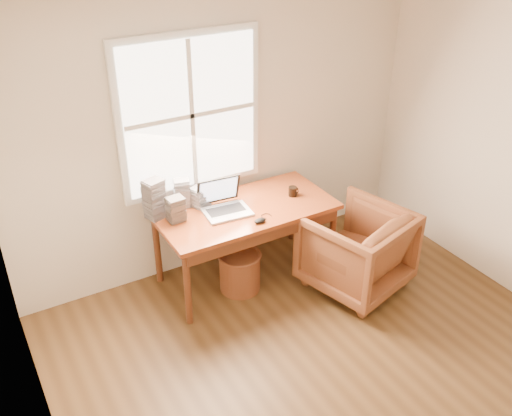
# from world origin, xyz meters

# --- Properties ---
(room_shell) EXTENTS (4.04, 4.54, 2.64)m
(room_shell) POSITION_xyz_m (-0.02, 0.16, 1.32)
(room_shell) COLOR #51361B
(room_shell) RESTS_ON ground
(desk) EXTENTS (1.60, 0.80, 0.04)m
(desk) POSITION_xyz_m (0.00, 1.80, 0.73)
(desk) COLOR brown
(desk) RESTS_ON room_shell
(armchair) EXTENTS (1.02, 1.03, 0.77)m
(armchair) POSITION_xyz_m (0.81, 1.19, 0.39)
(armchair) COLOR brown
(armchair) RESTS_ON room_shell
(wicker_stool) EXTENTS (0.40, 0.40, 0.37)m
(wicker_stool) POSITION_xyz_m (-0.14, 1.66, 0.19)
(wicker_stool) COLOR brown
(wicker_stool) RESTS_ON room_shell
(laptop) EXTENTS (0.45, 0.47, 0.31)m
(laptop) POSITION_xyz_m (-0.18, 1.79, 0.90)
(laptop) COLOR silver
(laptop) RESTS_ON desk
(mouse) EXTENTS (0.12, 0.08, 0.04)m
(mouse) POSITION_xyz_m (-0.01, 1.51, 0.77)
(mouse) COLOR black
(mouse) RESTS_ON desk
(coffee_mug) EXTENTS (0.08, 0.08, 0.09)m
(coffee_mug) POSITION_xyz_m (0.49, 1.78, 0.79)
(coffee_mug) COLOR black
(coffee_mug) RESTS_ON desk
(cd_stack_a) EXTENTS (0.16, 0.15, 0.26)m
(cd_stack_a) POSITION_xyz_m (-0.47, 2.11, 0.88)
(cd_stack_a) COLOR #B1B4BC
(cd_stack_a) RESTS_ON desk
(cd_stack_b) EXTENTS (0.15, 0.13, 0.22)m
(cd_stack_b) POSITION_xyz_m (-0.62, 1.90, 0.86)
(cd_stack_b) COLOR #26262B
(cd_stack_b) RESTS_ON desk
(cd_stack_c) EXTENTS (0.19, 0.18, 0.36)m
(cd_stack_c) POSITION_xyz_m (-0.75, 2.04, 0.93)
(cd_stack_c) COLOR gray
(cd_stack_c) RESTS_ON desk
(cd_stack_d) EXTENTS (0.18, 0.17, 0.18)m
(cd_stack_d) POSITION_xyz_m (-0.33, 2.04, 0.84)
(cd_stack_d) COLOR #ACB1B7
(cd_stack_d) RESTS_ON desk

